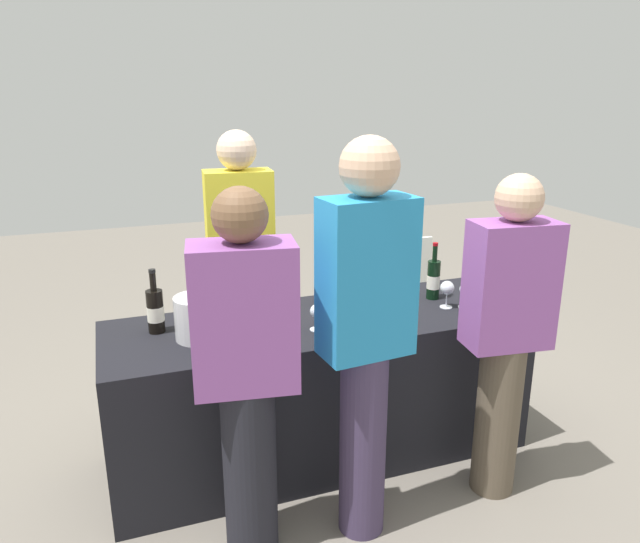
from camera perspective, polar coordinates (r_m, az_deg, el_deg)
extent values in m
plane|color=slate|center=(3.36, 0.00, -16.71)|extent=(12.00, 12.00, 0.00)
cube|color=black|center=(3.16, 0.00, -10.98)|extent=(2.13, 0.69, 0.76)
cylinder|color=black|center=(2.92, -15.47, -3.70)|extent=(0.08, 0.08, 0.21)
cylinder|color=black|center=(2.87, -15.70, -0.95)|extent=(0.03, 0.03, 0.09)
cylinder|color=black|center=(2.85, -15.79, 0.05)|extent=(0.03, 0.03, 0.02)
cylinder|color=silver|center=(2.92, -15.45, -3.89)|extent=(0.08, 0.08, 0.07)
cylinder|color=black|center=(2.95, -6.04, -2.93)|extent=(0.07, 0.07, 0.21)
cylinder|color=black|center=(2.90, -6.12, -0.29)|extent=(0.03, 0.03, 0.08)
cylinder|color=black|center=(2.89, -6.15, 0.61)|extent=(0.03, 0.03, 0.02)
cylinder|color=silver|center=(2.95, -6.03, -3.12)|extent=(0.07, 0.07, 0.07)
cylinder|color=black|center=(3.12, 1.13, -1.70)|extent=(0.07, 0.07, 0.21)
cylinder|color=black|center=(3.08, 1.14, 0.74)|extent=(0.03, 0.03, 0.07)
cylinder|color=gold|center=(3.07, 1.15, 1.52)|extent=(0.03, 0.03, 0.02)
cylinder|color=silver|center=(3.12, 1.13, -1.88)|extent=(0.07, 0.07, 0.07)
cylinder|color=black|center=(3.18, 3.68, -1.27)|extent=(0.07, 0.07, 0.21)
cylinder|color=black|center=(3.14, 3.73, 1.24)|extent=(0.03, 0.03, 0.07)
cylinder|color=maroon|center=(3.13, 3.74, 2.04)|extent=(0.03, 0.03, 0.02)
cylinder|color=silver|center=(3.19, 3.67, -1.45)|extent=(0.07, 0.07, 0.08)
cylinder|color=black|center=(3.32, 10.80, -0.79)|extent=(0.07, 0.07, 0.21)
cylinder|color=black|center=(3.27, 10.94, 1.71)|extent=(0.03, 0.03, 0.09)
cylinder|color=maroon|center=(3.26, 10.99, 2.58)|extent=(0.03, 0.03, 0.02)
cylinder|color=silver|center=(3.32, 10.79, -0.97)|extent=(0.07, 0.07, 0.07)
cylinder|color=silver|center=(2.75, -9.92, -6.89)|extent=(0.06, 0.06, 0.00)
cylinder|color=silver|center=(2.74, -9.96, -6.10)|extent=(0.01, 0.01, 0.08)
sphere|color=silver|center=(2.71, -10.03, -4.78)|extent=(0.07, 0.07, 0.07)
cylinder|color=silver|center=(2.84, -4.25, -5.85)|extent=(0.06, 0.06, 0.00)
cylinder|color=silver|center=(2.83, -4.27, -5.12)|extent=(0.01, 0.01, 0.07)
sphere|color=silver|center=(2.80, -4.30, -3.85)|extent=(0.07, 0.07, 0.07)
sphere|color=#590C19|center=(2.81, -4.29, -4.08)|extent=(0.04, 0.04, 0.04)
cylinder|color=silver|center=(2.87, -0.30, -5.56)|extent=(0.07, 0.07, 0.00)
cylinder|color=silver|center=(2.86, -0.31, -4.95)|extent=(0.01, 0.01, 0.06)
sphere|color=silver|center=(2.84, -0.31, -3.81)|extent=(0.07, 0.07, 0.07)
sphere|color=#590C19|center=(2.84, -0.31, -4.03)|extent=(0.04, 0.04, 0.04)
cylinder|color=silver|center=(3.23, 11.96, -3.35)|extent=(0.07, 0.07, 0.00)
cylinder|color=silver|center=(3.21, 12.00, -2.71)|extent=(0.01, 0.01, 0.07)
sphere|color=silver|center=(3.19, 12.08, -1.54)|extent=(0.07, 0.07, 0.07)
sphere|color=#590C19|center=(3.19, 12.07, -1.75)|extent=(0.04, 0.04, 0.04)
cylinder|color=silver|center=(3.25, 13.66, -3.32)|extent=(0.07, 0.07, 0.00)
cylinder|color=silver|center=(3.24, 13.70, -2.74)|extent=(0.01, 0.01, 0.07)
sphere|color=silver|center=(3.22, 13.78, -1.69)|extent=(0.07, 0.07, 0.07)
sphere|color=#590C19|center=(3.22, 13.77, -1.89)|extent=(0.04, 0.04, 0.04)
cylinder|color=silver|center=(2.80, -11.44, -4.34)|extent=(0.23, 0.23, 0.20)
cylinder|color=brown|center=(3.66, -7.27, -6.51)|extent=(0.21, 0.21, 0.82)
cube|color=yellow|center=(3.44, -7.71, 4.49)|extent=(0.39, 0.24, 0.61)
sphere|color=beige|center=(3.38, -8.00, 11.44)|extent=(0.22, 0.22, 0.22)
cylinder|color=black|center=(2.57, -6.71, -18.35)|extent=(0.22, 0.22, 0.76)
cube|color=#8C4C99|center=(2.25, -7.30, -4.36)|extent=(0.42, 0.28, 0.57)
sphere|color=brown|center=(2.14, -7.69, 5.40)|extent=(0.21, 0.21, 0.21)
cylinder|color=#3F3351|center=(2.65, 4.12, -16.08)|extent=(0.20, 0.20, 0.85)
cube|color=#268CCC|center=(2.33, 4.50, -0.62)|extent=(0.38, 0.23, 0.63)
sphere|color=#D8AD8C|center=(2.23, 4.76, 10.00)|extent=(0.23, 0.23, 0.23)
cylinder|color=brown|center=(3.01, 16.61, -13.30)|extent=(0.21, 0.21, 0.76)
cube|color=#8C4C99|center=(2.75, 17.78, -1.24)|extent=(0.40, 0.25, 0.57)
sphere|color=#D8AD8C|center=(2.66, 18.54, 6.72)|extent=(0.21, 0.21, 0.21)
cube|color=white|center=(4.38, 7.68, -2.28)|extent=(0.46, 0.06, 0.85)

